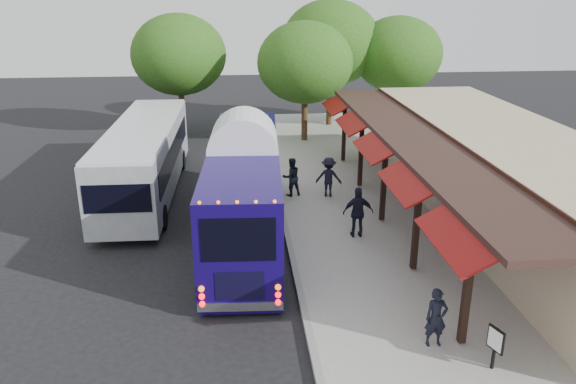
# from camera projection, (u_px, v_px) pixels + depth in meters

# --- Properties ---
(ground) EXTENTS (90.00, 90.00, 0.00)m
(ground) POSITION_uv_depth(u_px,v_px,m) (295.00, 279.00, 17.61)
(ground) COLOR black
(ground) RESTS_ON ground
(sidewalk) EXTENTS (10.00, 40.00, 0.15)m
(sidewalk) POSITION_uv_depth(u_px,v_px,m) (412.00, 222.00, 21.77)
(sidewalk) COLOR #9E9B93
(sidewalk) RESTS_ON ground
(curb) EXTENTS (0.20, 40.00, 0.16)m
(curb) POSITION_uv_depth(u_px,v_px,m) (285.00, 227.00, 21.33)
(curb) COLOR gray
(curb) RESTS_ON ground
(station_shelter) EXTENTS (8.15, 20.00, 3.60)m
(station_shelter) POSITION_uv_depth(u_px,v_px,m) (502.00, 176.00, 21.46)
(station_shelter) COLOR tan
(station_shelter) RESTS_ON ground
(coach_bus) EXTENTS (2.96, 11.49, 3.64)m
(coach_bus) POSITION_uv_depth(u_px,v_px,m) (245.00, 185.00, 20.12)
(coach_bus) COLOR #150757
(coach_bus) RESTS_ON ground
(city_bus) EXTENTS (2.72, 11.71, 3.14)m
(city_bus) POSITION_uv_depth(u_px,v_px,m) (145.00, 156.00, 24.41)
(city_bus) COLOR gray
(city_bus) RESTS_ON ground
(ped_a) EXTENTS (0.57, 0.38, 1.55)m
(ped_a) POSITION_uv_depth(u_px,v_px,m) (436.00, 318.00, 13.87)
(ped_a) COLOR black
(ped_a) RESTS_ON sidewalk
(ped_b) EXTENTS (0.96, 0.85, 1.68)m
(ped_b) POSITION_uv_depth(u_px,v_px,m) (291.00, 177.00, 24.08)
(ped_b) COLOR black
(ped_b) RESTS_ON sidewalk
(ped_c) EXTENTS (1.11, 0.50, 1.86)m
(ped_c) POSITION_uv_depth(u_px,v_px,m) (358.00, 212.00, 20.00)
(ped_c) COLOR black
(ped_c) RESTS_ON sidewalk
(ped_d) EXTENTS (1.24, 0.89, 1.72)m
(ped_d) POSITION_uv_depth(u_px,v_px,m) (329.00, 177.00, 23.99)
(ped_d) COLOR black
(ped_d) RESTS_ON sidewalk
(sign_board) EXTENTS (0.21, 0.48, 1.09)m
(sign_board) POSITION_uv_depth(u_px,v_px,m) (495.00, 342.00, 12.99)
(sign_board) COLOR black
(sign_board) RESTS_ON sidewalk
(tree_left) EXTENTS (5.45, 5.45, 6.98)m
(tree_left) POSITION_uv_depth(u_px,v_px,m) (305.00, 63.00, 31.82)
(tree_left) COLOR #382314
(tree_left) RESTS_ON ground
(tree_mid) EXTENTS (6.29, 6.29, 8.06)m
(tree_mid) POSITION_uv_depth(u_px,v_px,m) (331.00, 43.00, 35.40)
(tree_mid) COLOR #382314
(tree_mid) RESTS_ON ground
(tree_right) EXTENTS (5.54, 5.54, 7.09)m
(tree_right) POSITION_uv_depth(u_px,v_px,m) (398.00, 55.00, 35.10)
(tree_right) COLOR #382314
(tree_right) RESTS_ON ground
(tree_far) EXTENTS (5.70, 5.70, 7.29)m
(tree_far) POSITION_uv_depth(u_px,v_px,m) (179.00, 55.00, 33.71)
(tree_far) COLOR #382314
(tree_far) RESTS_ON ground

